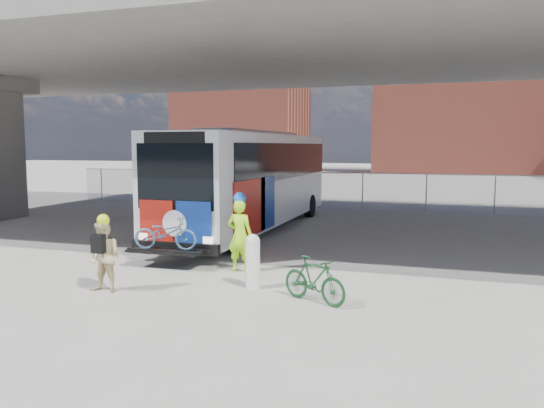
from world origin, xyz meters
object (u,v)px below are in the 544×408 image
at_px(cyclist_tan, 104,256).
at_px(bike_parked, 314,280).
at_px(bus, 253,174).
at_px(bollard, 253,259).
at_px(cyclist_hivis, 240,234).

bearing_deg(cyclist_tan, bike_parked, 8.84).
bearing_deg(bike_parked, bus, 53.55).
xyz_separation_m(bollard, bike_parked, (1.54, -0.62, -0.18)).
height_order(bollard, bike_parked, bollard).
bearing_deg(bus, bike_parked, -62.52).
distance_m(bollard, cyclist_tan, 3.19).
xyz_separation_m(bus, cyclist_tan, (-0.13, -8.99, -1.31)).
bearing_deg(cyclist_tan, cyclist_hivis, 52.46).
relative_size(bus, bike_parked, 8.30).
height_order(bus, cyclist_tan, bus).
relative_size(cyclist_hivis, bike_parked, 1.28).
xyz_separation_m(bus, cyclist_hivis, (1.95, -6.33, -1.14)).
distance_m(bus, cyclist_tan, 9.08).
height_order(bollard, cyclist_hivis, cyclist_hivis).
relative_size(bollard, bike_parked, 0.78).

